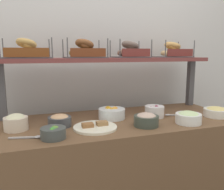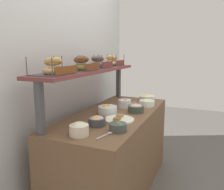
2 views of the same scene
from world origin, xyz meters
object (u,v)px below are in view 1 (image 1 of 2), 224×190
bowl_egg_salad (217,112)px  serving_plate_white (95,127)px  serving_spoon_by_edge (173,115)px  bagel_basket_sesame (27,52)px  bowl_hummus (60,120)px  bowl_scallion_spread (188,117)px  bagel_basket_plain (172,52)px  bagel_basket_cinnamon_raisin (85,52)px  bowl_fruit_salad (112,113)px  serving_spoon_near_plate (31,137)px  bagel_basket_poppy (130,52)px  bowl_beet_salad (154,111)px  bowl_veggie_mix (53,133)px  bowl_tuna_salad (146,119)px  bowl_potato_salad (16,122)px

bowl_egg_salad → serving_plate_white: 0.93m
bowl_egg_salad → serving_spoon_by_edge: bowl_egg_salad is taller
serving_plate_white → bagel_basket_sesame: size_ratio=0.82×
bowl_hummus → bowl_scallion_spread: bearing=-14.2°
serving_spoon_by_edge → bagel_basket_plain: (0.17, 0.31, 0.47)m
bowl_hummus → bagel_basket_cinnamon_raisin: (0.23, 0.27, 0.44)m
bowl_fruit_salad → serving_spoon_near_plate: 0.61m
bagel_basket_sesame → bagel_basket_cinnamon_raisin: (0.41, -0.01, 0.00)m
bowl_scallion_spread → bagel_basket_poppy: bagel_basket_poppy is taller
bowl_fruit_salad → bowl_beet_salad: (0.31, -0.07, 0.01)m
bagel_basket_poppy → bowl_veggie_mix: bearing=-143.0°
serving_spoon_by_edge → bowl_egg_salad: bearing=-22.0°
bowl_tuna_salad → bagel_basket_poppy: size_ratio=0.58×
serving_plate_white → bagel_basket_plain: 1.02m
bowl_hummus → serving_spoon_near_plate: 0.25m
bowl_hummus → bowl_scallion_spread: size_ratio=0.87×
serving_spoon_near_plate → bowl_potato_salad: bearing=114.2°
bagel_basket_sesame → bowl_scallion_spread: bearing=-26.1°
bowl_hummus → bagel_basket_sesame: bearing=122.2°
bowl_beet_salad → bagel_basket_poppy: size_ratio=0.51×
bowl_hummus → serving_plate_white: bearing=-30.0°
bowl_fruit_salad → bagel_basket_poppy: bagel_basket_poppy is taller
bowl_fruit_salad → bagel_basket_cinnamon_raisin: bearing=127.0°
bowl_veggie_mix → serving_plate_white: (0.26, 0.10, -0.02)m
serving_plate_white → serving_spoon_near_plate: size_ratio=1.53×
bowl_tuna_salad → bowl_scallion_spread: bowl_tuna_salad is taller
serving_plate_white → serving_spoon_by_edge: serving_plate_white is taller
bowl_egg_salad → bagel_basket_poppy: bearing=141.4°
bowl_tuna_salad → bagel_basket_cinnamon_raisin: size_ratio=0.53×
bowl_veggie_mix → bagel_basket_cinnamon_raisin: bagel_basket_cinnamon_raisin is taller
bowl_egg_salad → serving_plate_white: bearing=179.3°
bowl_fruit_salad → bagel_basket_plain: bagel_basket_plain is taller
bowl_tuna_salad → bagel_basket_plain: size_ratio=0.56×
bowl_scallion_spread → bagel_basket_plain: bearing=70.3°
bagel_basket_cinnamon_raisin → bagel_basket_plain: 0.78m
bowl_egg_salad → bagel_basket_cinnamon_raisin: size_ratio=0.63×
bowl_scallion_spread → bowl_potato_salad: bearing=168.4°
bowl_hummus → bowl_tuna_salad: bearing=-18.1°
bagel_basket_poppy → bagel_basket_plain: size_ratio=0.96×
bowl_hummus → bowl_beet_salad: 0.69m
bowl_potato_salad → bagel_basket_sesame: size_ratio=0.43×
bowl_veggie_mix → bowl_fruit_salad: bearing=33.3°
bowl_scallion_spread → bowl_tuna_salad: bearing=173.0°
bowl_beet_salad → bagel_basket_sesame: size_ratio=0.42×
bowl_beet_salad → bowl_potato_salad: bearing=179.6°
bagel_basket_plain → bowl_fruit_salad: bearing=-160.3°
bowl_hummus → bagel_basket_plain: bearing=16.5°
serving_spoon_near_plate → bagel_basket_plain: bearing=21.7°
bowl_tuna_salad → bowl_veggie_mix: size_ratio=1.15×
bowl_scallion_spread → serving_spoon_near_plate: (-1.00, 0.04, -0.03)m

